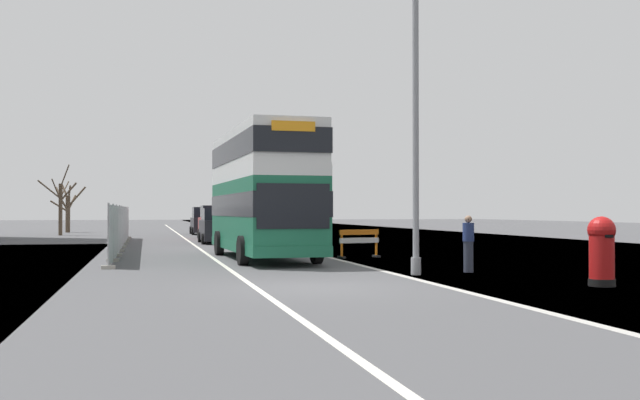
{
  "coord_description": "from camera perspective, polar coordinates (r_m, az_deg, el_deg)",
  "views": [
    {
      "loc": [
        -3.86,
        -17.45,
        1.83
      ],
      "look_at": [
        1.86,
        7.0,
        2.2
      ],
      "focal_mm": 41.99,
      "sensor_mm": 36.0,
      "label": 1
    }
  ],
  "objects": [
    {
      "name": "pedestrian_at_kerb",
      "position": [
        22.79,
        11.24,
        -3.29
      ],
      "size": [
        0.34,
        0.34,
        1.7
      ],
      "color": "#2D3342",
      "rests_on": "ground"
    },
    {
      "name": "construction_site_fence",
      "position": [
        38.04,
        -14.87,
        -2.06
      ],
      "size": [
        0.44,
        27.4,
        2.09
      ],
      "color": "#A8AAAD",
      "rests_on": "ground"
    },
    {
      "name": "car_receding_mid",
      "position": [
        50.03,
        -8.02,
        -1.76
      ],
      "size": [
        2.1,
        4.57,
        2.19
      ],
      "color": "maroon",
      "rests_on": "ground"
    },
    {
      "name": "red_pillar_postbox",
      "position": [
        19.49,
        20.67,
        -3.43
      ],
      "size": [
        0.67,
        0.67,
        1.7
      ],
      "color": "black",
      "rests_on": "ground"
    },
    {
      "name": "bare_tree_far_verge_mid",
      "position": [
        67.2,
        -18.65,
        -0.6
      ],
      "size": [
        2.95,
        3.08,
        4.22
      ],
      "color": "#4C3D2D",
      "rests_on": "ground"
    },
    {
      "name": "double_decker_bus",
      "position": [
        28.69,
        -4.39,
        0.67
      ],
      "size": [
        3.14,
        10.41,
        4.86
      ],
      "color": "#196042",
      "rests_on": "ground"
    },
    {
      "name": "car_receding_far",
      "position": [
        59.32,
        -8.87,
        -1.64
      ],
      "size": [
        2.0,
        4.45,
        2.14
      ],
      "color": "black",
      "rests_on": "ground"
    },
    {
      "name": "roadworks_barrier",
      "position": [
        29.33,
        3.0,
        -3.07
      ],
      "size": [
        1.78,
        0.87,
        1.1
      ],
      "color": "orange",
      "rests_on": "ground"
    },
    {
      "name": "ground",
      "position": [
        18.21,
        1.21,
        -6.77
      ],
      "size": [
        140.0,
        280.0,
        0.1
      ],
      "color": "#4C4C4F"
    },
    {
      "name": "lamppost_foreground",
      "position": [
        21.72,
        7.3,
        5.88
      ],
      "size": [
        0.29,
        0.7,
        9.22
      ],
      "color": "gray",
      "rests_on": "ground"
    },
    {
      "name": "bare_tree_far_verge_near",
      "position": [
        59.3,
        -19.18,
        -0.24
      ],
      "size": [
        2.93,
        2.99,
        5.29
      ],
      "color": "#4C3D2D",
      "rests_on": "ground"
    },
    {
      "name": "car_oncoming_near",
      "position": [
        42.88,
        -7.87,
        -2.02
      ],
      "size": [
        1.92,
        4.57,
        1.99
      ],
      "color": "black",
      "rests_on": "ground"
    }
  ]
}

